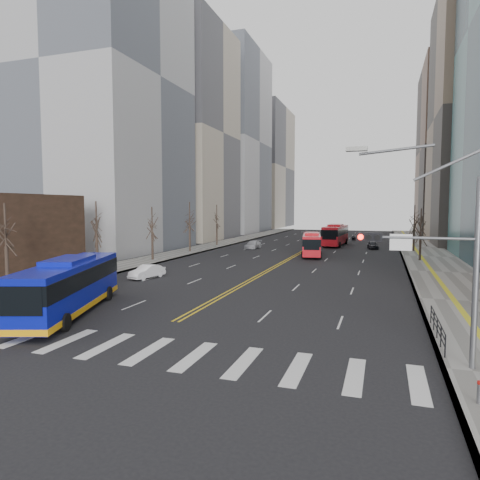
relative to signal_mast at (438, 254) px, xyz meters
The scene contains 16 objects.
ground 14.73m from the signal_mast, behind, with size 220.00×220.00×0.00m, color black.
sidewalk_right 43.43m from the signal_mast, 85.04° to the left, with size 7.00×130.00×0.15m, color slate.
sidewalk_left 52.80m from the signal_mast, 125.14° to the left, with size 5.00×130.00×0.15m, color slate.
crosswalk 14.73m from the signal_mast, behind, with size 26.70×4.00×0.01m.
centerline 54.98m from the signal_mast, 104.56° to the left, with size 0.55×100.00×0.01m.
office_towers 70.52m from the signal_mast, 101.59° to the left, with size 83.00×134.00×58.00m.
signal_mast is the anchor object (origin of this frame).
pedestrian_railing 5.71m from the signal_mast, 82.40° to the left, with size 0.06×6.06×1.02m.
street_trees 38.71m from the signal_mast, 122.76° to the left, with size 35.20×47.20×7.60m.
blue_bus 21.43m from the signal_mast, behind, with size 6.47×12.49×3.58m.
red_bus_near 41.63m from the signal_mast, 106.19° to the left, with size 3.95×10.44×3.26m.
red_bus_far 57.94m from the signal_mast, 100.08° to the left, with size 3.50×12.04×3.75m.
car_white 28.76m from the signal_mast, 145.57° to the left, with size 1.35×3.88×1.28m, color white.
car_dark_mid 53.07m from the signal_mast, 94.05° to the left, with size 1.47×3.65×1.24m, color black.
car_silver 52.46m from the signal_mast, 115.26° to the left, with size 1.76×4.33×1.26m, color #ADAEB3.
car_dark_far 72.23m from the signal_mast, 95.30° to the left, with size 2.26×4.89×1.36m, color black.
Camera 1 is at (11.57, -17.36, 6.81)m, focal length 32.00 mm.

